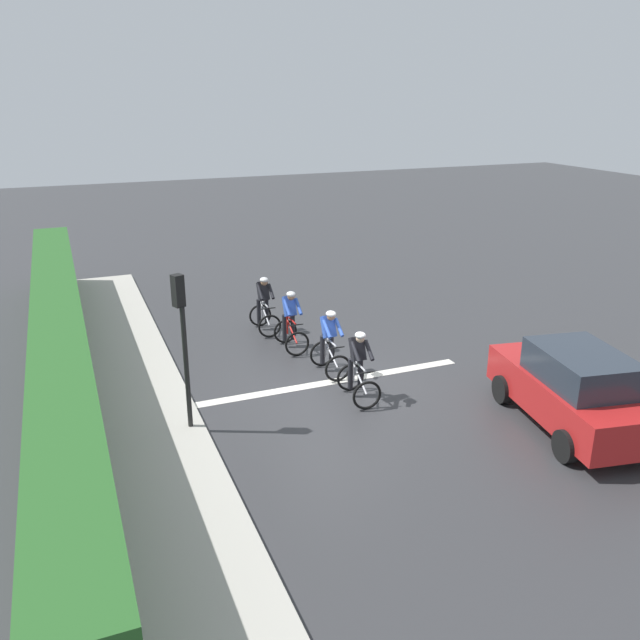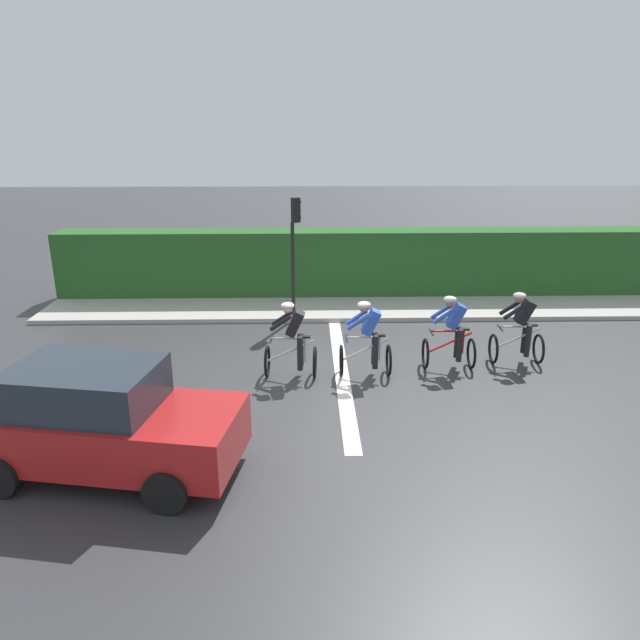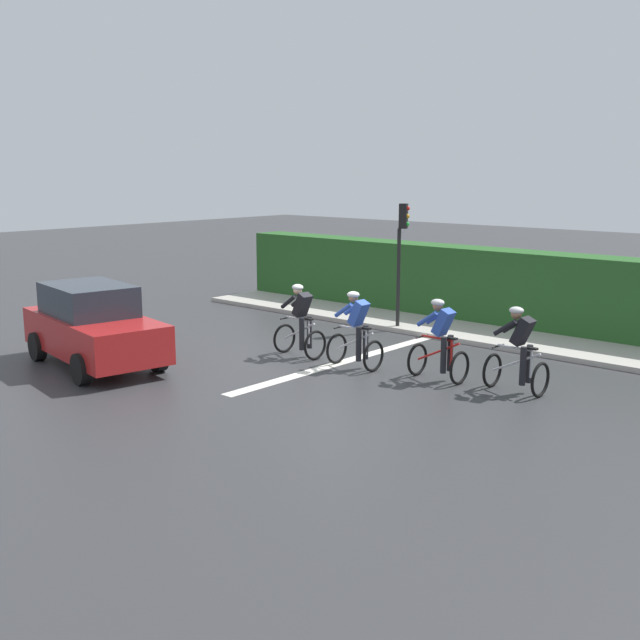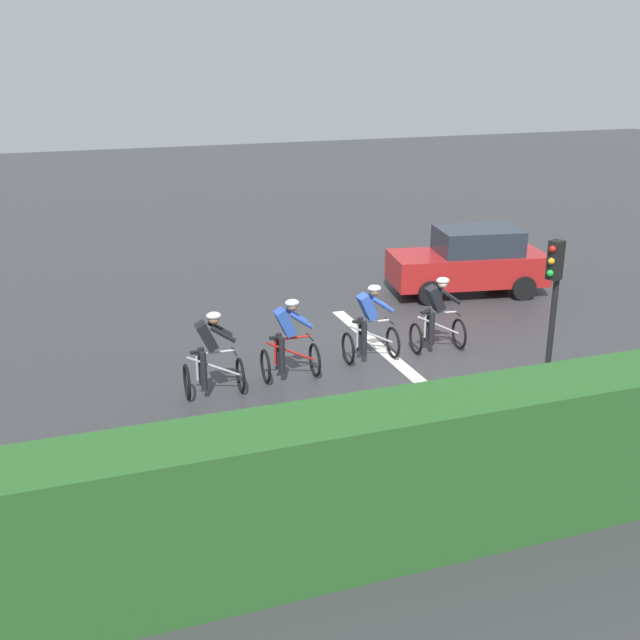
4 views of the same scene
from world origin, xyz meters
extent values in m
plane|color=#333335|center=(0.00, 0.00, 0.00)|extent=(80.00, 80.00, 0.00)
cube|color=#ADA89E|center=(-4.69, 2.00, 0.06)|extent=(2.80, 19.82, 0.12)
cube|color=gray|center=(-5.59, 2.00, 0.22)|extent=(0.44, 19.82, 0.45)
cube|color=#265623|center=(-5.89, 2.00, 1.04)|extent=(1.10, 19.82, 2.09)
cube|color=silver|center=(0.00, 0.41, 0.00)|extent=(7.00, 0.30, 0.01)
torus|color=black|center=(-0.37, 3.87, 0.34)|extent=(0.68, 0.08, 0.68)
torus|color=black|center=(-0.34, 4.89, 0.34)|extent=(0.68, 0.08, 0.68)
cylinder|color=silver|center=(-0.35, 4.38, 0.59)|extent=(0.07, 0.99, 0.51)
cylinder|color=silver|center=(-0.34, 4.69, 0.62)|extent=(0.04, 0.04, 0.55)
cylinder|color=silver|center=(-0.36, 4.33, 0.87)|extent=(0.07, 0.72, 0.04)
cube|color=black|center=(-0.34, 4.69, 0.91)|extent=(0.11, 0.22, 0.04)
cylinder|color=black|center=(-0.37, 3.97, 0.84)|extent=(0.42, 0.04, 0.03)
cube|color=black|center=(-0.35, 4.48, 1.21)|extent=(0.31, 0.42, 0.57)
sphere|color=#9E7051|center=(-0.36, 4.33, 1.52)|extent=(0.20, 0.20, 0.20)
ellipsoid|color=silver|center=(-0.36, 4.33, 1.59)|extent=(0.25, 0.29, 0.14)
cylinder|color=black|center=(-0.23, 4.58, 0.57)|extent=(0.12, 0.12, 0.74)
cylinder|color=black|center=(-0.47, 4.59, 0.57)|extent=(0.12, 0.12, 0.74)
cylinder|color=black|center=(-0.20, 4.19, 1.26)|extent=(0.10, 0.48, 0.37)
cylinder|color=black|center=(-0.52, 4.20, 1.26)|extent=(0.10, 0.48, 0.37)
torus|color=black|center=(-0.12, 2.28, 0.34)|extent=(0.68, 0.07, 0.68)
torus|color=black|center=(-0.10, 3.30, 0.34)|extent=(0.68, 0.07, 0.68)
cylinder|color=red|center=(-0.11, 2.79, 0.59)|extent=(0.06, 0.99, 0.51)
cylinder|color=red|center=(-0.10, 3.09, 0.62)|extent=(0.04, 0.04, 0.55)
cylinder|color=red|center=(-0.11, 2.74, 0.87)|extent=(0.06, 0.71, 0.04)
cube|color=black|center=(-0.10, 3.09, 0.91)|extent=(0.10, 0.22, 0.04)
cylinder|color=black|center=(-0.12, 2.38, 0.84)|extent=(0.42, 0.04, 0.03)
cube|color=#2D51B7|center=(-0.11, 2.89, 1.21)|extent=(0.31, 0.42, 0.57)
sphere|color=#9E7051|center=(-0.11, 2.74, 1.52)|extent=(0.20, 0.20, 0.20)
ellipsoid|color=silver|center=(-0.11, 2.74, 1.59)|extent=(0.25, 0.29, 0.14)
cylinder|color=black|center=(0.02, 2.99, 0.57)|extent=(0.12, 0.12, 0.74)
cylinder|color=black|center=(-0.22, 3.00, 0.57)|extent=(0.12, 0.12, 0.74)
cylinder|color=#2D51B7|center=(0.05, 2.60, 1.26)|extent=(0.10, 0.48, 0.37)
cylinder|color=#2D51B7|center=(-0.27, 2.61, 1.26)|extent=(0.10, 0.48, 0.37)
torus|color=black|center=(0.24, 0.40, 0.34)|extent=(0.68, 0.07, 0.68)
torus|color=black|center=(0.25, 1.42, 0.34)|extent=(0.68, 0.07, 0.68)
cylinder|color=silver|center=(0.24, 0.91, 0.59)|extent=(0.05, 0.99, 0.51)
cylinder|color=silver|center=(0.25, 1.21, 0.62)|extent=(0.04, 0.04, 0.55)
cylinder|color=silver|center=(0.24, 0.85, 0.87)|extent=(0.05, 0.71, 0.04)
cube|color=black|center=(0.25, 1.21, 0.91)|extent=(0.10, 0.22, 0.04)
cylinder|color=black|center=(0.24, 0.50, 0.84)|extent=(0.42, 0.04, 0.03)
cube|color=#2D51B7|center=(0.24, 1.01, 1.21)|extent=(0.30, 0.41, 0.57)
sphere|color=#9E7051|center=(0.24, 0.85, 1.52)|extent=(0.20, 0.20, 0.20)
ellipsoid|color=silver|center=(0.24, 0.85, 1.59)|extent=(0.24, 0.28, 0.14)
cylinder|color=black|center=(0.36, 1.11, 0.57)|extent=(0.12, 0.12, 0.74)
cylinder|color=black|center=(0.12, 1.11, 0.57)|extent=(0.12, 0.12, 0.74)
cylinder|color=#2D51B7|center=(0.40, 0.72, 1.26)|extent=(0.09, 0.48, 0.37)
cylinder|color=#2D51B7|center=(0.08, 0.72, 1.26)|extent=(0.09, 0.48, 0.37)
torus|color=black|center=(0.24, -1.20, 0.34)|extent=(0.68, 0.10, 0.68)
torus|color=black|center=(0.31, -0.18, 0.34)|extent=(0.68, 0.10, 0.68)
cylinder|color=silver|center=(0.28, -0.69, 0.59)|extent=(0.11, 0.99, 0.51)
cylinder|color=silver|center=(0.29, -0.38, 0.62)|extent=(0.04, 0.04, 0.55)
cylinder|color=silver|center=(0.27, -0.74, 0.87)|extent=(0.09, 0.72, 0.04)
cube|color=black|center=(0.29, -0.38, 0.91)|extent=(0.11, 0.23, 0.04)
cylinder|color=black|center=(0.25, -1.09, 0.84)|extent=(0.42, 0.06, 0.03)
cube|color=black|center=(0.28, -0.59, 1.21)|extent=(0.33, 0.43, 0.57)
sphere|color=beige|center=(0.27, -0.74, 1.52)|extent=(0.20, 0.20, 0.20)
ellipsoid|color=silver|center=(0.27, -0.74, 1.59)|extent=(0.26, 0.29, 0.14)
cylinder|color=black|center=(0.41, -0.49, 0.57)|extent=(0.12, 0.12, 0.74)
cylinder|color=black|center=(0.17, -0.48, 0.57)|extent=(0.12, 0.12, 0.74)
cylinder|color=black|center=(0.42, -0.88, 1.26)|extent=(0.12, 0.48, 0.37)
cylinder|color=black|center=(0.10, -0.86, 1.26)|extent=(0.12, 0.48, 0.37)
cube|color=#B21E1E|center=(3.84, -3.42, 0.70)|extent=(2.38, 4.33, 0.80)
cube|color=#262D38|center=(3.79, -3.67, 1.43)|extent=(1.84, 2.36, 0.66)
cylinder|color=black|center=(3.23, -2.03, 0.32)|extent=(0.33, 0.67, 0.64)
cylinder|color=black|center=(4.88, -2.31, 0.32)|extent=(0.33, 0.67, 0.64)
cylinder|color=black|center=(2.80, -4.53, 0.32)|extent=(0.33, 0.67, 0.64)
cylinder|color=black|center=(4.44, -4.82, 0.32)|extent=(0.33, 0.67, 0.64)
cube|color=#EAEACC|center=(3.68, -1.36, 0.80)|extent=(0.29, 0.13, 0.16)
cube|color=#EAEACC|center=(4.68, -1.53, 0.80)|extent=(0.29, 0.13, 0.16)
cylinder|color=black|center=(-3.57, -0.70, 1.35)|extent=(0.10, 0.10, 2.70)
cube|color=black|center=(-3.60, -0.61, 3.02)|extent=(0.26, 0.26, 0.64)
sphere|color=red|center=(-3.64, -0.51, 3.22)|extent=(0.11, 0.11, 0.11)
sphere|color=orange|center=(-3.64, -0.51, 3.02)|extent=(0.11, 0.11, 0.11)
sphere|color=green|center=(-3.64, -0.51, 2.82)|extent=(0.11, 0.11, 0.11)
camera|label=1|loc=(-5.57, -12.79, 6.66)|focal=36.49mm
camera|label=2|loc=(11.86, -0.34, 5.17)|focal=32.88mm
camera|label=3|loc=(12.75, 10.95, 4.20)|focal=43.03mm
camera|label=4|loc=(-13.65, 6.98, 6.20)|focal=43.32mm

